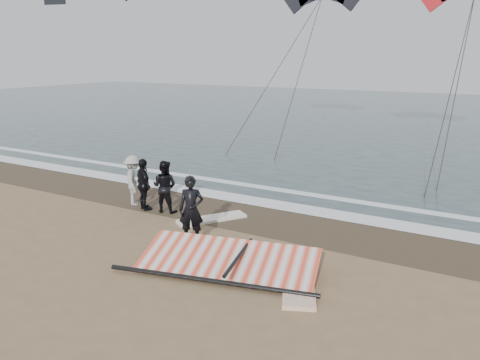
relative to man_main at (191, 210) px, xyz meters
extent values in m
plane|color=#8C704C|center=(0.69, -1.84, -0.93)|extent=(120.00, 120.00, 0.00)
cube|color=#233838|center=(0.69, 31.16, -0.92)|extent=(120.00, 54.00, 0.02)
cube|color=#4C3D2B|center=(0.69, 2.66, -0.92)|extent=(120.00, 2.80, 0.01)
cube|color=white|center=(0.69, 4.06, -0.90)|extent=(120.00, 0.90, 0.01)
cube|color=white|center=(0.69, 5.76, -0.90)|extent=(120.00, 0.45, 0.01)
imported|color=black|center=(0.00, 0.00, 0.00)|extent=(0.80, 0.69, 1.86)
cube|color=white|center=(3.47, -0.78, -0.88)|extent=(1.59, 2.53, 0.10)
cube|color=white|center=(-0.47, 1.73, -0.89)|extent=(1.70, 2.11, 0.09)
imported|color=black|center=(-2.23, 1.68, -0.07)|extent=(0.94, 0.79, 1.72)
imported|color=black|center=(-2.93, 1.48, -0.06)|extent=(1.09, 0.86, 1.73)
imported|color=#A3A39E|center=(-3.63, 1.78, -0.07)|extent=(1.21, 1.26, 1.72)
cube|color=black|center=(1.59, -0.49, -0.87)|extent=(2.98, 1.32, 0.11)
cube|color=#F44728|center=(1.79, -1.09, -0.63)|extent=(4.49, 2.53, 0.45)
cylinder|color=black|center=(1.79, -1.87, -0.82)|extent=(4.80, 1.20, 0.11)
cylinder|color=black|center=(2.09, -1.09, -0.48)|extent=(0.56, 2.08, 0.09)
cylinder|color=#262626|center=(5.14, 12.53, 3.11)|extent=(0.04, 0.04, 11.38)
cylinder|color=#262626|center=(5.01, 11.94, 3.11)|extent=(0.04, 0.04, 12.25)
cylinder|color=#262626|center=(-4.38, 14.80, 3.30)|extent=(0.04, 0.04, 12.28)
cylinder|color=#262626|center=(-2.98, 14.73, 3.30)|extent=(0.04, 0.04, 12.34)
cube|color=black|center=(-33.29, 24.16, 9.31)|extent=(3.02, 0.12, 0.98)
camera|label=1|loc=(7.03, -9.77, 4.04)|focal=35.00mm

